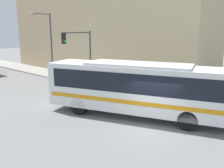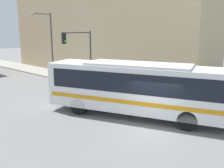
{
  "view_description": "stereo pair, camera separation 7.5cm",
  "coord_description": "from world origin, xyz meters",
  "px_view_note": "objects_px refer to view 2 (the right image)",
  "views": [
    {
      "loc": [
        -10.74,
        -6.86,
        5.32
      ],
      "look_at": [
        2.2,
        4.76,
        1.43
      ],
      "focal_mm": 40.0,
      "sensor_mm": 36.0,
      "label": 1
    },
    {
      "loc": [
        -10.69,
        -6.92,
        5.32
      ],
      "look_at": [
        2.2,
        4.76,
        1.43
      ],
      "focal_mm": 40.0,
      "sensor_mm": 36.0,
      "label": 2
    }
  ],
  "objects_px": {
    "pedestrian_near_corner": "(151,84)",
    "parking_meter": "(100,77)",
    "city_bus": "(138,86)",
    "street_lamp": "(49,39)",
    "traffic_light_pole": "(81,48)",
    "fire_hydrant": "(133,88)"
  },
  "relations": [
    {
      "from": "traffic_light_pole",
      "to": "parking_meter",
      "type": "xyz_separation_m",
      "value": [
        1.01,
        -1.33,
        -2.61
      ]
    },
    {
      "from": "city_bus",
      "to": "parking_meter",
      "type": "relative_size",
      "value": 9.43
    },
    {
      "from": "parking_meter",
      "to": "pedestrian_near_corner",
      "type": "xyz_separation_m",
      "value": [
        0.7,
        -5.06,
        0.02
      ]
    },
    {
      "from": "parking_meter",
      "to": "street_lamp",
      "type": "distance_m",
      "value": 8.27
    },
    {
      "from": "city_bus",
      "to": "parking_meter",
      "type": "bearing_deg",
      "value": 42.1
    },
    {
      "from": "parking_meter",
      "to": "pedestrian_near_corner",
      "type": "height_order",
      "value": "pedestrian_near_corner"
    },
    {
      "from": "city_bus",
      "to": "street_lamp",
      "type": "xyz_separation_m",
      "value": [
        3.82,
        14.76,
        2.25
      ]
    },
    {
      "from": "parking_meter",
      "to": "street_lamp",
      "type": "height_order",
      "value": "street_lamp"
    },
    {
      "from": "street_lamp",
      "to": "traffic_light_pole",
      "type": "bearing_deg",
      "value": -98.35
    },
    {
      "from": "pedestrian_near_corner",
      "to": "parking_meter",
      "type": "bearing_deg",
      "value": 97.87
    },
    {
      "from": "street_lamp",
      "to": "pedestrian_near_corner",
      "type": "height_order",
      "value": "street_lamp"
    },
    {
      "from": "city_bus",
      "to": "street_lamp",
      "type": "height_order",
      "value": "street_lamp"
    },
    {
      "from": "traffic_light_pole",
      "to": "pedestrian_near_corner",
      "type": "relative_size",
      "value": 2.99
    },
    {
      "from": "city_bus",
      "to": "pedestrian_near_corner",
      "type": "bearing_deg",
      "value": 5.06
    },
    {
      "from": "fire_hydrant",
      "to": "traffic_light_pole",
      "type": "distance_m",
      "value": 6.07
    },
    {
      "from": "fire_hydrant",
      "to": "parking_meter",
      "type": "height_order",
      "value": "parking_meter"
    },
    {
      "from": "city_bus",
      "to": "parking_meter",
      "type": "xyz_separation_m",
      "value": [
        3.9,
        7.13,
        -0.96
      ]
    },
    {
      "from": "traffic_light_pole",
      "to": "city_bus",
      "type": "bearing_deg",
      "value": -108.86
    },
    {
      "from": "fire_hydrant",
      "to": "parking_meter",
      "type": "bearing_deg",
      "value": 90.0
    },
    {
      "from": "pedestrian_near_corner",
      "to": "traffic_light_pole",
      "type": "bearing_deg",
      "value": 104.98
    },
    {
      "from": "fire_hydrant",
      "to": "parking_meter",
      "type": "relative_size",
      "value": 0.68
    },
    {
      "from": "traffic_light_pole",
      "to": "street_lamp",
      "type": "height_order",
      "value": "street_lamp"
    }
  ]
}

